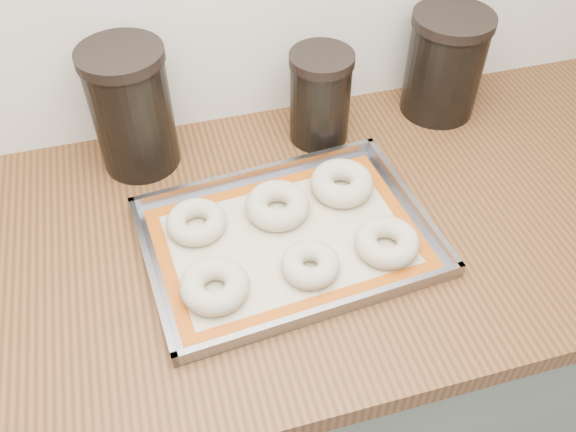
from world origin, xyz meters
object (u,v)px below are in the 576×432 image
object	(u,v)px
bagel_front_mid	(310,264)
bagel_front_left	(215,286)
bagel_front_right	(387,242)
baking_tray	(288,238)
bagel_back_right	(342,183)
canister_right	(445,64)
bagel_back_mid	(277,205)
canister_left	(132,109)
canister_mid	(320,97)
bagel_back_left	(196,222)

from	to	relation	value
bagel_front_mid	bagel_front_left	bearing A→B (deg)	-179.42
bagel_front_left	bagel_front_right	bearing A→B (deg)	2.34
baking_tray	bagel_back_right	distance (m)	0.15
bagel_front_right	canister_right	distance (m)	0.42
bagel_back_right	canister_right	world-z (taller)	canister_right
baking_tray	bagel_front_left	xyz separation A→B (m)	(-0.14, -0.08, 0.02)
baking_tray	bagel_back_right	world-z (taller)	bagel_back_right
bagel_back_mid	bagel_front_right	bearing A→B (deg)	-40.67
canister_left	canister_mid	distance (m)	0.34
bagel_front_left	bagel_front_right	xyz separation A→B (m)	(0.28, 0.01, -0.00)
bagel_front_left	bagel_front_right	size ratio (longest dim) A/B	1.01
canister_left	bagel_front_right	bearing A→B (deg)	-43.26
bagel_front_mid	bagel_back_mid	distance (m)	0.14
baking_tray	bagel_front_mid	world-z (taller)	bagel_front_mid
bagel_back_right	bagel_front_left	bearing A→B (deg)	-148.13
bagel_back_mid	bagel_back_right	world-z (taller)	bagel_back_right
bagel_back_mid	bagel_back_right	distance (m)	0.12
bagel_back_left	canister_left	world-z (taller)	canister_left
baking_tray	canister_right	distance (m)	0.48
baking_tray	canister_right	xyz separation A→B (m)	(0.39, 0.27, 0.10)
baking_tray	bagel_front_right	xyz separation A→B (m)	(0.15, -0.06, 0.02)
bagel_front_right	canister_right	world-z (taller)	canister_right
canister_left	canister_right	world-z (taller)	canister_left
canister_right	bagel_back_mid	bearing A→B (deg)	-152.22
bagel_front_mid	canister_mid	xyz separation A→B (m)	(0.12, 0.32, 0.07)
canister_left	canister_right	bearing A→B (deg)	0.07
bagel_front_mid	bagel_back_mid	xyz separation A→B (m)	(-0.02, 0.14, 0.00)
bagel_back_left	canister_left	bearing A→B (deg)	108.27
bagel_back_left	bagel_back_mid	xyz separation A→B (m)	(0.14, -0.00, 0.00)
bagel_front_left	bagel_back_left	xyz separation A→B (m)	(-0.00, 0.14, -0.00)
bagel_front_mid	bagel_back_right	size ratio (longest dim) A/B	0.83
bagel_front_left	canister_right	size ratio (longest dim) A/B	0.51
bagel_back_left	bagel_front_mid	bearing A→B (deg)	-41.66
bagel_back_mid	canister_left	distance (m)	0.31
canister_left	bagel_front_mid	bearing A→B (deg)	-57.02
bagel_back_left	canister_left	xyz separation A→B (m)	(-0.07, 0.20, 0.10)
bagel_front_mid	bagel_back_left	xyz separation A→B (m)	(-0.15, 0.14, -0.00)
bagel_front_left	canister_left	bearing A→B (deg)	101.76
baking_tray	bagel_back_left	size ratio (longest dim) A/B	4.89
bagel_front_mid	canister_right	distance (m)	0.52
bagel_back_right	canister_left	size ratio (longest dim) A/B	0.47
bagel_back_right	canister_mid	bearing A→B (deg)	86.42
bagel_back_mid	bagel_back_right	size ratio (longest dim) A/B	0.99
bagel_front_mid	bagel_back_right	xyz separation A→B (m)	(0.11, 0.16, 0.00)
baking_tray	canister_left	xyz separation A→B (m)	(-0.21, 0.27, 0.11)
baking_tray	bagel_front_right	distance (m)	0.16
bagel_front_left	bagel_front_mid	distance (m)	0.15
bagel_back_left	bagel_back_mid	distance (m)	0.14
bagel_front_right	bagel_back_right	size ratio (longest dim) A/B	0.94
canister_mid	bagel_back_mid	bearing A→B (deg)	-125.49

